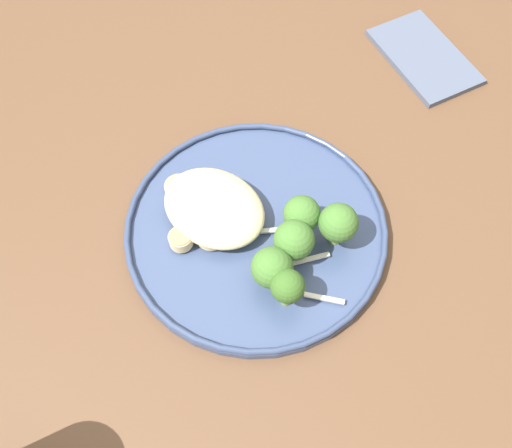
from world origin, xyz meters
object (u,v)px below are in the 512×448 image
at_px(seared_scallop_large_seared, 203,196).
at_px(seared_scallop_on_noodles, 181,239).
at_px(broccoli_floret_beside_noodles, 338,223).
at_px(broccoli_floret_small_sprig, 303,213).
at_px(seared_scallop_tiny_bay, 211,234).
at_px(seared_scallop_left_edge, 211,213).
at_px(dinner_plate, 256,229).
at_px(seared_scallop_tilted_round, 241,203).
at_px(broccoli_floret_rear_charred, 294,240).
at_px(seared_scallop_half_hidden, 179,188).
at_px(broccoli_floret_tall_stalk, 272,268).
at_px(broccoli_floret_right_tilted, 287,287).
at_px(folded_napkin, 424,57).

relative_size(seared_scallop_large_seared, seared_scallop_on_noodles, 1.33).
bearing_deg(broccoli_floret_beside_noodles, broccoli_floret_small_sprig, 14.53).
bearing_deg(broccoli_floret_small_sprig, seared_scallop_large_seared, 18.77).
relative_size(seared_scallop_tiny_bay, seared_scallop_large_seared, 0.96).
bearing_deg(broccoli_floret_beside_noodles, seared_scallop_on_noodles, 38.47).
relative_size(seared_scallop_left_edge, broccoli_floret_beside_noodles, 0.59).
relative_size(seared_scallop_left_edge, seared_scallop_large_seared, 1.02).
distance_m(dinner_plate, broccoli_floret_beside_noodles, 0.10).
height_order(dinner_plate, seared_scallop_tilted_round, seared_scallop_tilted_round).
xyz_separation_m(seared_scallop_tilted_round, seared_scallop_on_noodles, (0.02, 0.08, 0.00)).
xyz_separation_m(seared_scallop_left_edge, broccoli_floret_rear_charred, (-0.10, -0.02, 0.02)).
bearing_deg(seared_scallop_half_hidden, dinner_plate, -171.65).
relative_size(broccoli_floret_small_sprig, broccoli_floret_tall_stalk, 1.01).
bearing_deg(broccoli_floret_tall_stalk, seared_scallop_on_noodles, 12.47).
distance_m(seared_scallop_half_hidden, broccoli_floret_small_sprig, 0.15).
xyz_separation_m(seared_scallop_on_noodles, broccoli_floret_beside_noodles, (-0.13, -0.10, 0.03)).
bearing_deg(dinner_plate, seared_scallop_left_edge, 22.10).
xyz_separation_m(seared_scallop_tiny_bay, seared_scallop_left_edge, (0.02, -0.02, -0.00)).
bearing_deg(seared_scallop_half_hidden, broccoli_floret_right_tilted, 168.19).
distance_m(seared_scallop_tilted_round, broccoli_floret_right_tilted, 0.13).
relative_size(seared_scallop_on_noodles, broccoli_floret_small_sprig, 0.47).
bearing_deg(seared_scallop_large_seared, dinner_plate, -173.77).
relative_size(seared_scallop_tilted_round, seared_scallop_large_seared, 0.71).
relative_size(seared_scallop_tiny_bay, broccoli_floret_small_sprig, 0.60).
bearing_deg(seared_scallop_left_edge, broccoli_floret_right_tilted, 165.71).
bearing_deg(folded_napkin, broccoli_floret_beside_noodles, 100.60).
xyz_separation_m(seared_scallop_half_hidden, broccoli_floret_tall_stalk, (-0.15, 0.03, 0.02)).
bearing_deg(seared_scallop_tilted_round, broccoli_floret_small_sprig, -165.26).
relative_size(seared_scallop_on_noodles, folded_napkin, 0.17).
distance_m(seared_scallop_on_noodles, broccoli_floret_small_sprig, 0.13).
bearing_deg(seared_scallop_half_hidden, broccoli_floret_tall_stalk, 169.75).
height_order(seared_scallop_left_edge, broccoli_floret_tall_stalk, broccoli_floret_tall_stalk).
relative_size(seared_scallop_tilted_round, broccoli_floret_beside_noodles, 0.41).
height_order(seared_scallop_left_edge, seared_scallop_half_hidden, seared_scallop_left_edge).
bearing_deg(seared_scallop_on_noodles, seared_scallop_tilted_round, -107.40).
height_order(seared_scallop_tilted_round, seared_scallop_half_hidden, same).
relative_size(dinner_plate, seared_scallop_left_edge, 8.23).
bearing_deg(seared_scallop_on_noodles, seared_scallop_left_edge, -96.37).
distance_m(broccoli_floret_rear_charred, broccoli_floret_right_tilted, 0.05).
height_order(broccoli_floret_tall_stalk, folded_napkin, broccoli_floret_tall_stalk).
bearing_deg(seared_scallop_large_seared, broccoli_floret_small_sprig, -161.23).
bearing_deg(seared_scallop_tilted_round, seared_scallop_half_hidden, 20.31).
xyz_separation_m(broccoli_floret_rear_charred, broccoli_floret_small_sprig, (0.01, -0.03, -0.00)).
distance_m(seared_scallop_large_seared, broccoli_floret_beside_noodles, 0.16).
distance_m(seared_scallop_large_seared, folded_napkin, 0.37).
xyz_separation_m(seared_scallop_large_seared, seared_scallop_half_hidden, (0.03, 0.01, -0.00)).
bearing_deg(broccoli_floret_tall_stalk, broccoli_floret_right_tilted, 159.43).
bearing_deg(broccoli_floret_right_tilted, seared_scallop_half_hidden, -11.81).
xyz_separation_m(broccoli_floret_right_tilted, folded_napkin, (0.06, -0.40, -0.04)).
height_order(seared_scallop_left_edge, broccoli_floret_small_sprig, broccoli_floret_small_sprig).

